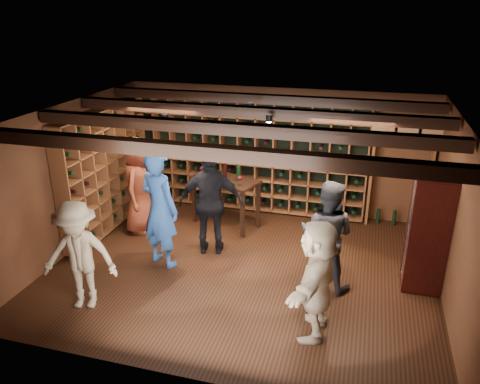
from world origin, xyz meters
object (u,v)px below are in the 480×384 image
(guest_beige, at_px, (317,279))
(guest_khaki, at_px, (79,256))
(guest_red_floral, at_px, (139,185))
(man_blue_shirt, at_px, (160,209))
(guest_woman_black, at_px, (211,203))
(tasting_table, at_px, (225,185))
(display_cabinet, at_px, (427,236))
(man_grey_suit, at_px, (327,235))

(guest_beige, bearing_deg, guest_khaki, -81.20)
(guest_red_floral, bearing_deg, guest_beige, -123.84)
(guest_khaki, relative_size, guest_beige, 1.00)
(man_blue_shirt, bearing_deg, guest_red_floral, -28.26)
(guest_woman_black, distance_m, tasting_table, 1.11)
(guest_beige, bearing_deg, display_cabinet, 140.69)
(man_grey_suit, distance_m, tasting_table, 2.62)
(man_blue_shirt, bearing_deg, man_grey_suit, -158.16)
(display_cabinet, xyz_separation_m, man_blue_shirt, (-4.02, -0.39, 0.11))
(display_cabinet, height_order, man_blue_shirt, man_blue_shirt)
(tasting_table, bearing_deg, guest_red_floral, -135.78)
(guest_khaki, xyz_separation_m, tasting_table, (1.14, 3.05, 0.03))
(man_blue_shirt, bearing_deg, tasting_table, -87.79)
(man_grey_suit, height_order, tasting_table, man_grey_suit)
(guest_red_floral, relative_size, tasting_table, 1.31)
(man_blue_shirt, bearing_deg, guest_khaki, 88.62)
(display_cabinet, bearing_deg, guest_beige, -133.22)
(display_cabinet, distance_m, guest_beige, 2.05)
(man_blue_shirt, xyz_separation_m, guest_red_floral, (-0.87, 1.02, -0.06))
(man_blue_shirt, relative_size, tasting_table, 1.39)
(guest_woman_black, bearing_deg, man_grey_suit, 151.05)
(man_grey_suit, distance_m, guest_red_floral, 3.63)
(display_cabinet, xyz_separation_m, man_grey_suit, (-1.40, -0.35, -0.01))
(man_blue_shirt, height_order, man_grey_suit, man_blue_shirt)
(display_cabinet, xyz_separation_m, guest_khaki, (-4.59, -1.77, -0.07))
(guest_beige, bearing_deg, man_grey_suit, -176.27)
(man_grey_suit, distance_m, guest_khaki, 3.49)
(display_cabinet, height_order, tasting_table, display_cabinet)
(guest_khaki, bearing_deg, guest_red_floral, 83.49)
(man_grey_suit, bearing_deg, man_blue_shirt, 11.97)
(guest_woman_black, height_order, tasting_table, guest_woman_black)
(guest_woman_black, bearing_deg, man_blue_shirt, 26.83)
(man_blue_shirt, bearing_deg, display_cabinet, -153.42)
(man_blue_shirt, xyz_separation_m, guest_beige, (2.61, -1.11, -0.17))
(guest_woman_black, height_order, guest_beige, guest_woman_black)
(guest_red_floral, bearing_deg, man_blue_shirt, -141.83)
(guest_khaki, bearing_deg, man_blue_shirt, 53.85)
(man_grey_suit, xyz_separation_m, guest_khaki, (-3.19, -1.42, -0.05))
(man_blue_shirt, xyz_separation_m, guest_woman_black, (0.66, 0.57, -0.05))
(tasting_table, bearing_deg, man_grey_suit, -18.49)
(guest_beige, height_order, tasting_table, guest_beige)
(guest_woman_black, bearing_deg, guest_beige, 125.64)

